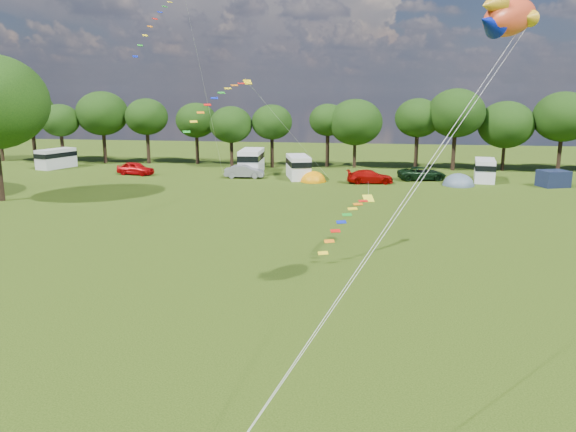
# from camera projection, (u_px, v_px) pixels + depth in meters

# --- Properties ---
(ground_plane) EXTENTS (180.00, 180.00, 0.00)m
(ground_plane) POSITION_uv_depth(u_px,v_px,m) (256.00, 367.00, 20.94)
(ground_plane) COLOR black
(ground_plane) RESTS_ON ground
(tree_line) EXTENTS (102.98, 10.98, 10.27)m
(tree_line) POSITION_uv_depth(u_px,v_px,m) (384.00, 120.00, 71.80)
(tree_line) COLOR black
(tree_line) RESTS_ON ground
(car_a) EXTENTS (4.95, 2.73, 1.56)m
(car_a) POSITION_uv_depth(u_px,v_px,m) (136.00, 168.00, 67.91)
(car_a) COLOR #BC0609
(car_a) RESTS_ON ground
(car_b) EXTENTS (4.42, 2.00, 1.51)m
(car_b) POSITION_uv_depth(u_px,v_px,m) (244.00, 172.00, 65.49)
(car_b) COLOR gray
(car_b) RESTS_ON ground
(car_c) EXTENTS (5.13, 2.72, 1.47)m
(car_c) POSITION_uv_depth(u_px,v_px,m) (370.00, 177.00, 61.76)
(car_c) COLOR #A00804
(car_c) RESTS_ON ground
(car_d) EXTENTS (5.93, 3.62, 1.51)m
(car_d) POSITION_uv_depth(u_px,v_px,m) (422.00, 173.00, 63.98)
(car_d) COLOR black
(car_d) RESTS_ON ground
(campervan_a) EXTENTS (3.71, 5.57, 2.52)m
(campervan_a) POSITION_uv_depth(u_px,v_px,m) (56.00, 158.00, 73.57)
(campervan_a) COLOR #BDBDBF
(campervan_a) RESTS_ON ground
(campervan_b) EXTENTS (2.90, 6.10, 2.92)m
(campervan_b) POSITION_uv_depth(u_px,v_px,m) (251.00, 160.00, 69.14)
(campervan_b) COLOR white
(campervan_b) RESTS_ON ground
(campervan_c) EXTENTS (3.66, 5.79, 2.63)m
(campervan_c) POSITION_uv_depth(u_px,v_px,m) (298.00, 166.00, 65.14)
(campervan_c) COLOR silver
(campervan_c) RESTS_ON ground
(campervan_d) EXTENTS (2.85, 5.29, 2.46)m
(campervan_d) POSITION_uv_depth(u_px,v_px,m) (485.00, 169.00, 63.11)
(campervan_d) COLOR silver
(campervan_d) RESTS_ON ground
(tent_orange) EXTENTS (2.92, 3.19, 2.28)m
(tent_orange) POSITION_uv_depth(u_px,v_px,m) (313.00, 181.00, 63.08)
(tent_orange) COLOR orange
(tent_orange) RESTS_ON ground
(tent_greyblue) EXTENTS (3.42, 3.74, 2.54)m
(tent_greyblue) POSITION_uv_depth(u_px,v_px,m) (458.00, 185.00, 60.56)
(tent_greyblue) COLOR #4B5E70
(tent_greyblue) RESTS_ON ground
(awning_navy) EXTENTS (3.39, 3.08, 1.74)m
(awning_navy) POSITION_uv_depth(u_px,v_px,m) (553.00, 179.00, 59.54)
(awning_navy) COLOR #141C36
(awning_navy) RESTS_ON ground
(fish_kite) EXTENTS (3.34, 3.76, 2.14)m
(fish_kite) POSITION_uv_depth(u_px,v_px,m) (506.00, 16.00, 21.18)
(fish_kite) COLOR #EB4721
(fish_kite) RESTS_ON ground
(streamer_kite_a) EXTENTS (3.23, 5.54, 5.73)m
(streamer_kite_a) POSITION_uv_depth(u_px,v_px,m) (164.00, 14.00, 47.58)
(streamer_kite_a) COLOR gold
(streamer_kite_a) RESTS_ON ground
(streamer_kite_b) EXTENTS (4.30, 4.63, 3.80)m
(streamer_kite_b) POSITION_uv_depth(u_px,v_px,m) (223.00, 97.00, 41.78)
(streamer_kite_b) COLOR yellow
(streamer_kite_b) RESTS_ON ground
(streamer_kite_c) EXTENTS (3.25, 4.91, 2.83)m
(streamer_kite_c) POSITION_uv_depth(u_px,v_px,m) (351.00, 215.00, 34.96)
(streamer_kite_c) COLOR yellow
(streamer_kite_c) RESTS_ON ground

